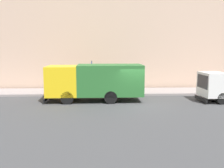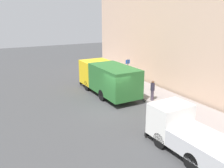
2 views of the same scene
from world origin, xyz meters
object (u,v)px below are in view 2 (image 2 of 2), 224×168
at_px(large_utility_truck, 108,77).
at_px(street_sign_post, 128,71).
at_px(pedestrian_walking, 134,75).
at_px(pedestrian_standing, 138,84).
at_px(small_flatbed_truck, 187,133).
at_px(pedestrian_third, 152,90).
at_px(traffic_cone_orange, 107,75).

relative_size(large_utility_truck, street_sign_post, 2.64).
distance_m(pedestrian_walking, pedestrian_standing, 2.72).
distance_m(small_flatbed_truck, pedestrian_third, 7.13).
distance_m(pedestrian_standing, street_sign_post, 1.88).
bearing_deg(pedestrian_walking, large_utility_truck, -131.90).
bearing_deg(small_flatbed_truck, pedestrian_third, 64.29).
xyz_separation_m(large_utility_truck, traffic_cone_orange, (2.12, 4.14, -1.02)).
bearing_deg(street_sign_post, small_flatbed_truck, -105.69).
xyz_separation_m(small_flatbed_truck, traffic_cone_orange, (2.75, 14.13, -0.50)).
relative_size(large_utility_truck, small_flatbed_truck, 1.42).
bearing_deg(small_flatbed_truck, street_sign_post, 72.36).
relative_size(small_flatbed_truck, pedestrian_standing, 3.22).
xyz_separation_m(pedestrian_walking, street_sign_post, (-1.22, -0.76, 0.72)).
height_order(large_utility_truck, pedestrian_walking, large_utility_truck).
xyz_separation_m(pedestrian_standing, street_sign_post, (-0.07, 1.71, 0.78)).
bearing_deg(large_utility_truck, street_sign_post, 7.60).
bearing_deg(pedestrian_third, large_utility_truck, 85.12).
xyz_separation_m(small_flatbed_truck, pedestrian_standing, (2.96, 8.61, -0.03)).
distance_m(small_flatbed_truck, pedestrian_standing, 9.11).
bearing_deg(large_utility_truck, pedestrian_standing, -31.33).
xyz_separation_m(pedestrian_standing, traffic_cone_orange, (-0.21, 5.51, -0.47)).
xyz_separation_m(pedestrian_walking, pedestrian_third, (-1.25, -4.56, -0.02)).
distance_m(small_flatbed_truck, street_sign_post, 10.75).
bearing_deg(pedestrian_third, street_sign_post, 51.85).
relative_size(pedestrian_third, street_sign_post, 0.60).
bearing_deg(pedestrian_third, traffic_cone_orange, 53.15).
xyz_separation_m(large_utility_truck, pedestrian_walking, (3.48, 1.09, -0.48)).
bearing_deg(pedestrian_standing, pedestrian_walking, 101.56).
relative_size(large_utility_truck, pedestrian_standing, 4.57).
distance_m(pedestrian_third, street_sign_post, 3.87).
bearing_deg(pedestrian_standing, large_utility_truck, -173.92).
bearing_deg(traffic_cone_orange, large_utility_truck, -117.12).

